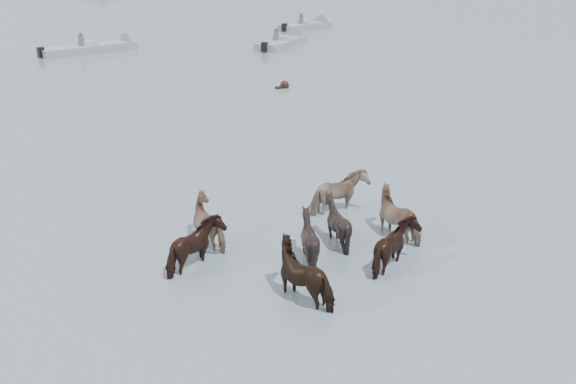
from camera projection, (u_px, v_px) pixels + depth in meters
ground at (355, 293)px, 12.50m from camera, size 400.00×400.00×0.00m
pony_herd at (314, 233)px, 14.09m from camera, size 6.48×4.95×1.35m
swimming_pony at (284, 86)px, 30.05m from camera, size 0.72×0.44×0.44m
motorboat_c at (101, 48)px, 40.15m from camera, size 6.81×2.30×1.92m
motorboat_d at (286, 42)px, 42.48m from camera, size 5.57×4.16×1.92m
motorboat_e at (312, 26)px, 50.72m from camera, size 5.29×2.25×1.92m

